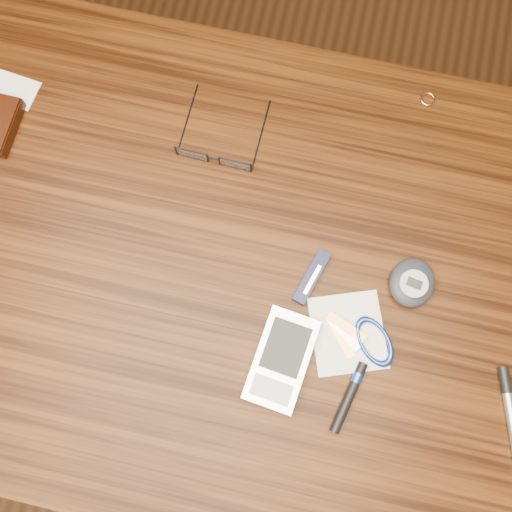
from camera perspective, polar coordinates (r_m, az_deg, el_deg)
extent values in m
plane|color=#472814|center=(1.51, -1.71, -7.05)|extent=(3.80, 3.80, 0.00)
cube|color=#341908|center=(0.79, -3.25, -0.88)|extent=(1.00, 0.70, 0.03)
cylinder|color=#4C2814|center=(1.34, -18.48, 12.07)|extent=(0.05, 0.05, 0.71)
cylinder|color=#4C2814|center=(1.29, 21.05, 3.81)|extent=(0.05, 0.05, 0.71)
cube|color=silver|center=(0.94, -23.44, 15.12)|extent=(0.09, 0.06, 0.00)
cube|color=black|center=(0.81, -6.42, 10.08)|extent=(0.05, 0.00, 0.02)
cube|color=silver|center=(0.81, -6.42, 10.08)|extent=(0.04, 0.00, 0.02)
cylinder|color=black|center=(0.85, -6.87, 13.50)|extent=(0.00, 0.11, 0.00)
cube|color=black|center=(0.80, -2.12, 9.17)|extent=(0.05, 0.00, 0.02)
cube|color=silver|center=(0.80, -2.12, 9.17)|extent=(0.04, 0.00, 0.02)
cylinder|color=black|center=(0.83, 0.50, 12.00)|extent=(0.00, 0.11, 0.00)
cube|color=black|center=(0.80, -4.30, 9.74)|extent=(0.02, 0.00, 0.00)
torus|color=#E1AE6C|center=(0.89, 16.81, 14.78)|extent=(0.03, 0.03, 0.00)
cube|color=silver|center=(0.74, 2.56, -10.32)|extent=(0.08, 0.13, 0.02)
cube|color=black|center=(0.74, 2.99, -9.13)|extent=(0.06, 0.07, 0.00)
cube|color=#999BA1|center=(0.73, 1.55, -13.23)|extent=(0.05, 0.03, 0.00)
ellipsoid|color=#20242B|center=(0.78, 15.35, -2.58)|extent=(0.07, 0.08, 0.02)
cylinder|color=#96999D|center=(0.77, 15.50, -2.69)|extent=(0.04, 0.04, 0.00)
cube|color=black|center=(0.76, 15.56, -2.65)|extent=(0.02, 0.02, 0.00)
cube|color=silver|center=(0.76, 9.19, -7.60)|extent=(0.12, 0.13, 0.00)
torus|color=#1839A0|center=(0.76, 11.74, -8.36)|extent=(0.08, 0.08, 0.01)
cube|color=#A88C3B|center=(0.76, 8.50, -8.08)|extent=(0.05, 0.05, 0.00)
cube|color=silver|center=(0.76, 8.76, -7.56)|extent=(0.05, 0.04, 0.00)
cube|color=#A07239|center=(0.76, 9.01, -7.03)|extent=(0.06, 0.03, 0.00)
cube|color=#111836|center=(0.77, 5.60, -2.09)|extent=(0.04, 0.08, 0.01)
cube|color=#B5B5BA|center=(0.76, 5.65, -2.38)|extent=(0.02, 0.04, 0.00)
cylinder|color=black|center=(0.81, 23.64, -11.27)|extent=(0.02, 0.04, 0.01)
cylinder|color=black|center=(0.75, 9.27, -13.77)|extent=(0.03, 0.09, 0.01)
cylinder|color=#1C4299|center=(0.76, 10.07, -11.95)|extent=(0.02, 0.02, 0.01)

